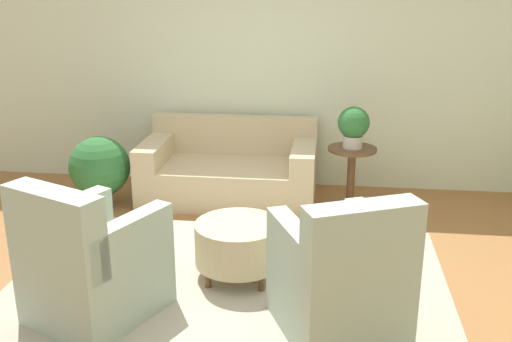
{
  "coord_description": "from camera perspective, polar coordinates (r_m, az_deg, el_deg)",
  "views": [
    {
      "loc": [
        0.73,
        -4.06,
        2.28
      ],
      "look_at": [
        0.15,
        0.55,
        0.75
      ],
      "focal_mm": 42.0,
      "sensor_mm": 36.0,
      "label": 1
    }
  ],
  "objects": [
    {
      "name": "potted_plant_on_side_table",
      "position": [
        5.94,
        9.28,
        4.34
      ],
      "size": [
        0.31,
        0.31,
        0.41
      ],
      "color": "beige",
      "rests_on": "side_table"
    },
    {
      "name": "side_table",
      "position": [
        6.06,
        9.06,
        0.26
      ],
      "size": [
        0.48,
        0.48,
        0.65
      ],
      "color": "brown",
      "rests_on": "ground_plane"
    },
    {
      "name": "potted_plant_floor",
      "position": [
        6.3,
        -14.67,
        0.32
      ],
      "size": [
        0.62,
        0.62,
        0.73
      ],
      "color": "beige",
      "rests_on": "ground_plane"
    },
    {
      "name": "wall_back",
      "position": [
        6.64,
        0.82,
        10.59
      ],
      "size": [
        8.83,
        0.12,
        2.8
      ],
      "color": "beige",
      "rests_on": "ground_plane"
    },
    {
      "name": "ground_plane",
      "position": [
        4.71,
        -2.7,
        -10.72
      ],
      "size": [
        16.0,
        16.0,
        0.0
      ],
      "primitive_type": "plane",
      "color": "#996638"
    },
    {
      "name": "armchair_left",
      "position": [
        4.27,
        -15.5,
        -8.68
      ],
      "size": [
        0.99,
        1.04,
        1.01
      ],
      "color": "#9EB29E",
      "rests_on": "rug"
    },
    {
      "name": "ottoman_table",
      "position": [
        4.68,
        -1.7,
        -6.89
      ],
      "size": [
        0.68,
        0.68,
        0.45
      ],
      "color": "#C6B289",
      "rests_on": "rug"
    },
    {
      "name": "armchair_right",
      "position": [
        3.97,
        8.1,
        -10.32
      ],
      "size": [
        0.99,
        1.04,
        1.01
      ],
      "color": "#9EB29E",
      "rests_on": "rug"
    },
    {
      "name": "couch",
      "position": [
        6.36,
        -2.48,
        0.01
      ],
      "size": [
        1.8,
        0.99,
        0.81
      ],
      "color": "#C6B289",
      "rests_on": "ground_plane"
    },
    {
      "name": "rug",
      "position": [
        4.71,
        -2.7,
        -10.67
      ],
      "size": [
        3.36,
        2.33,
        0.01
      ],
      "color": "#B2A893",
      "rests_on": "ground_plane"
    }
  ]
}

